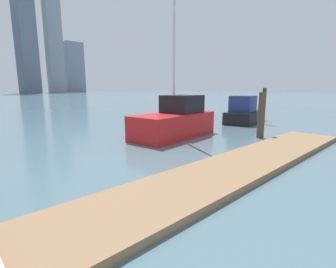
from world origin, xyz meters
name	(u,v)px	position (x,y,z in m)	size (l,w,h in m)	color
ground_plane	(34,140)	(0.00, 20.00, 0.00)	(300.00, 300.00, 0.00)	slate
floating_dock	(241,165)	(3.25, 11.20, 0.09)	(13.50, 2.00, 0.18)	#93704C
dock_piling_0	(264,106)	(12.61, 15.02, 1.19)	(0.24, 0.24, 2.39)	#473826
dock_piling_1	(261,115)	(8.09, 12.97, 1.09)	(0.33, 0.33, 2.18)	brown
moored_boat_2	(175,120)	(5.35, 16.05, 0.80)	(4.80, 2.53, 8.29)	red
moored_boat_3	(244,113)	(12.28, 16.19, 0.69)	(4.31, 2.58, 1.87)	black
skyline_tower_4	(23,14)	(30.81, 133.51, 33.70)	(6.59, 11.84, 67.40)	slate
skyline_tower_5	(54,46)	(44.50, 138.20, 22.73)	(6.79, 6.55, 45.47)	#8C939E
skyline_tower_6	(71,68)	(56.96, 148.63, 13.43)	(9.84, 11.73, 26.87)	gray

